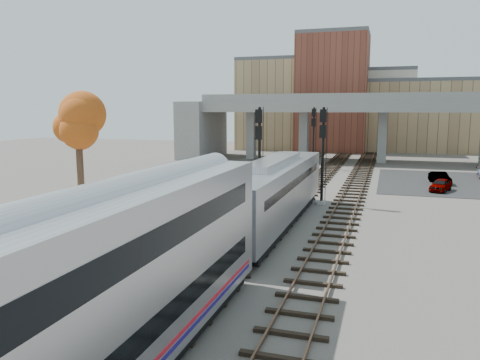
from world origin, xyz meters
The scene contains 15 objects.
ground centered at (0.00, 0.00, 0.00)m, with size 160.00×160.00×0.00m, color #47423D.
platform centered at (-7.25, 0.00, 0.17)m, with size 4.50×60.00×0.35m, color #9E9E99.
yellow_strip centered at (-5.35, 0.00, 0.35)m, with size 0.70×60.00×0.01m, color yellow.
tracks centered at (0.93, 12.50, 0.08)m, with size 10.70×95.00×0.25m.
overpass centered at (4.92, 45.00, 5.81)m, with size 54.00×12.00×9.50m.
buildings_far centered at (1.26, 66.57, 7.88)m, with size 43.00×21.00×20.60m.
parking_lot centered at (14.00, 28.00, 0.02)m, with size 14.00×18.00×0.04m, color black.
locomotive centered at (1.00, 5.32, 2.28)m, with size 3.02×19.05×4.10m.
signal_mast_near centered at (-1.10, 9.51, 3.83)m, with size 0.60×0.64×7.54m.
signal_mast_mid centered at (3.00, 13.05, 3.83)m, with size 0.60×0.64×7.54m.
signal_mast_far centered at (-1.10, 35.20, 3.90)m, with size 0.60×0.64×7.64m.
station_sign centered at (-8.69, -6.89, 1.98)m, with size 0.87×0.32×2.27m.
tree centered at (-11.13, 2.36, 6.29)m, with size 3.60×3.60×8.48m.
car_a centered at (12.50, 22.15, 0.62)m, with size 1.36×3.38×1.15m, color #99999E.
car_b centered at (12.86, 26.79, 0.63)m, with size 1.24×3.57×1.18m, color #99999E.
Camera 1 is at (7.76, -23.09, 7.36)m, focal length 35.00 mm.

